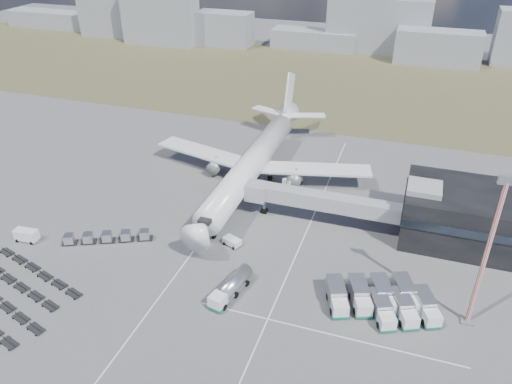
% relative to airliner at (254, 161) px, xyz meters
% --- Properties ---
extents(ground, '(420.00, 420.00, 0.00)m').
position_rel_airliner_xyz_m(ground, '(0.00, -32.38, -5.29)').
color(ground, '#565659').
rests_on(ground, ground).
extents(grass_strip, '(420.00, 90.00, 0.01)m').
position_rel_airliner_xyz_m(grass_strip, '(0.00, 77.62, -5.29)').
color(grass_strip, brown).
rests_on(grass_strip, ground).
extents(lane_markings, '(47.12, 110.00, 0.01)m').
position_rel_airliner_xyz_m(lane_markings, '(9.77, -29.38, -5.29)').
color(lane_markings, silver).
rests_on(lane_markings, ground).
extents(terminal, '(30.40, 16.40, 11.00)m').
position_rel_airliner_xyz_m(terminal, '(47.77, -8.41, -0.04)').
color(terminal, black).
rests_on(terminal, ground).
extents(jet_bridge, '(30.30, 3.80, 7.05)m').
position_rel_airliner_xyz_m(jet_bridge, '(15.90, -11.95, -0.24)').
color(jet_bridge, '#939399').
rests_on(jet_bridge, ground).
extents(airliner, '(51.59, 64.53, 17.62)m').
position_rel_airliner_xyz_m(airliner, '(0.00, 0.00, 0.00)').
color(airliner, white).
rests_on(airliner, ground).
extents(skyline, '(322.85, 27.38, 24.57)m').
position_rel_airliner_xyz_m(skyline, '(-9.59, 118.29, 3.34)').
color(skyline, gray).
rests_on(skyline, ground).
extents(fuel_tanker, '(4.46, 9.93, 3.11)m').
position_rel_airliner_xyz_m(fuel_tanker, '(8.68, -37.05, -3.73)').
color(fuel_tanker, white).
rests_on(fuel_tanker, ground).
extents(pushback_tug, '(3.74, 2.92, 1.48)m').
position_rel_airliner_xyz_m(pushback_tug, '(4.00, -24.38, -4.55)').
color(pushback_tug, white).
rests_on(pushback_tug, ground).
extents(utility_van, '(4.52, 2.33, 2.33)m').
position_rel_airliner_xyz_m(utility_van, '(-32.85, -35.36, -4.13)').
color(utility_van, white).
rests_on(utility_van, ground).
extents(catering_truck, '(3.87, 5.82, 2.48)m').
position_rel_airliner_xyz_m(catering_truck, '(8.81, 0.72, -4.03)').
color(catering_truck, white).
rests_on(catering_truck, ground).
extents(service_trucks_near, '(15.16, 11.75, 2.98)m').
position_rel_airliner_xyz_m(service_trucks_near, '(30.25, -31.79, -3.67)').
color(service_trucks_near, white).
rests_on(service_trucks_near, ground).
extents(service_trucks_far, '(11.37, 10.21, 2.84)m').
position_rel_airliner_xyz_m(service_trucks_far, '(35.38, -32.99, -3.75)').
color(service_trucks_far, white).
rests_on(service_trucks_far, ground).
extents(uld_row, '(15.75, 8.50, 1.82)m').
position_rel_airliner_xyz_m(uld_row, '(-18.38, -30.86, -4.20)').
color(uld_row, black).
rests_on(uld_row, ground).
extents(baggage_dollies, '(27.66, 20.12, 0.69)m').
position_rel_airliner_xyz_m(baggage_dollies, '(-26.86, -48.32, -4.95)').
color(baggage_dollies, black).
rests_on(baggage_dollies, ground).
extents(floodlight_mast, '(2.36, 1.92, 24.89)m').
position_rel_airliner_xyz_m(floodlight_mast, '(44.71, -31.08, 7.18)').
color(floodlight_mast, red).
rests_on(floodlight_mast, ground).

